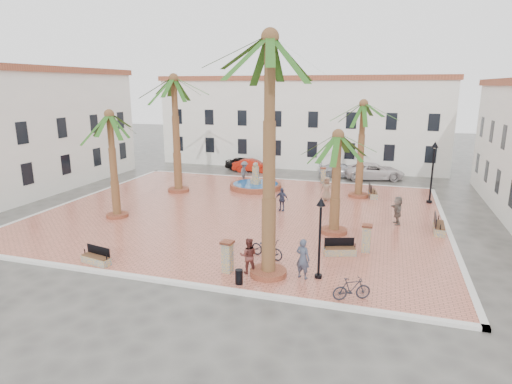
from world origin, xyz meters
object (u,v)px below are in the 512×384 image
Objects in this scene: bench_e at (439,227)px; pedestrian_fountain_b at (282,199)px; lamppost_s at (320,224)px; lamppost_e at (433,162)px; bench_se at (340,250)px; pedestrian_fountain_a at (327,189)px; bench_s at (96,259)px; palm_e at (338,149)px; car_silver at (342,170)px; palm_ne at (363,115)px; car_black at (244,164)px; palm_s at (270,64)px; bollard_n at (323,175)px; bench_ne at (372,193)px; fountain at (256,185)px; litter_bin at (239,277)px; palm_nw at (174,91)px; bollard_se at (227,256)px; pedestrian_north at (244,172)px; car_red at (252,165)px; pedestrian_east at (398,210)px; bicycle_b at (352,289)px; cyclist_a at (303,259)px; cyclist_b at (248,256)px; bollard_e at (366,238)px; palm_sw at (110,127)px; bicycle_a at (267,248)px.

bench_e is 10.00m from pedestrian_fountain_b.
lamppost_e reaches higher than lamppost_s.
pedestrian_fountain_b reaches higher than bench_se.
bench_s is at bearing -118.96° from pedestrian_fountain_a.
palm_e is 17.39m from car_silver.
palm_ne reaches higher than car_black.
bench_s is (-8.28, -1.22, -8.98)m from palm_s.
bollard_n is at bearing 90.39° from pedestrian_fountain_b.
pedestrian_fountain_a is at bearing 87.31° from palm_s.
lamppost_s is at bearing 165.16° from bench_ne.
fountain reaches higher than litter_bin.
palm_nw reaches higher than pedestrian_fountain_a.
lamppost_e is 18.57m from bollard_se.
bollard_n is 4.09m from car_silver.
palm_nw is 1.25× the size of palm_ne.
lamppost_e is 15.47m from pedestrian_north.
bollard_n is at bearing -121.79° from car_red.
palm_ne reaches higher than lamppost_s.
pedestrian_north is at bearing -165.13° from bollard_n.
pedestrian_north is (4.08, 4.67, -7.00)m from palm_nw.
palm_e is 3.42× the size of pedestrian_east.
bench_ne is at bearing -25.66° from bicycle_b.
palm_ne is 4.18× the size of pedestrian_fountain_a.
bench_s is 9.94m from cyclist_a.
cyclist_b is at bearing 12.81° from bollard_se.
bollard_e is at bearing -142.29° from car_black.
litter_bin is (-0.97, -1.24, -8.89)m from palm_s.
bollard_e reaches higher than bench_s.
fountain is 7.86m from car_red.
bollard_se is (-5.79, -16.17, 0.50)m from bench_ne.
palm_nw is 16.52m from bench_s.
lamppost_e is at bearing -112.91° from car_black.
bench_se is at bearing -76.61° from pedestrian_fountain_a.
car_silver is (-4.87, 13.96, -0.39)m from pedestrian_east.
bench_s is at bearing -142.79° from palm_e.
palm_s is 16.22× the size of litter_bin.
cyclist_a is 13.72m from pedestrian_fountain_a.
pedestrian_east is (4.99, -4.37, -0.00)m from pedestrian_fountain_a.
pedestrian_fountain_b is at bearing 24.48° from palm_sw.
bench_e is 1.35× the size of bollard_e.
pedestrian_north is at bearing 106.12° from bench_se.
car_red reaches higher than litter_bin.
bollard_e is at bearing -28.12° from bicycle_b.
palm_nw is 4.87× the size of pedestrian_north.
palm_s is (11.86, -5.64, 3.34)m from palm_sw.
pedestrian_north reaches higher than pedestrian_fountain_a.
palm_sw is 3.49× the size of bench_e.
car_silver is at bearing -173.41° from pedestrian_east.
bench_e is (13.51, -7.35, -0.01)m from fountain.
bench_ne is 1.01× the size of bicycle_a.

